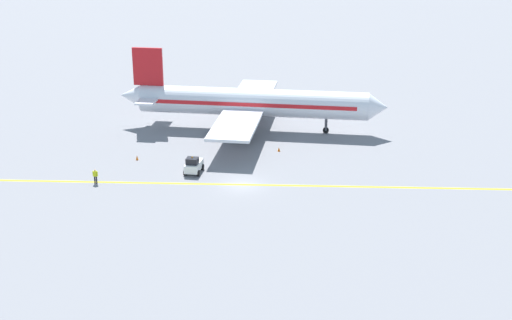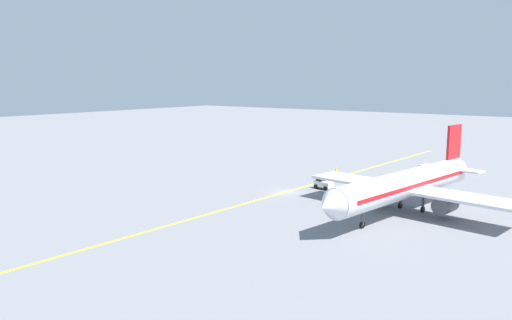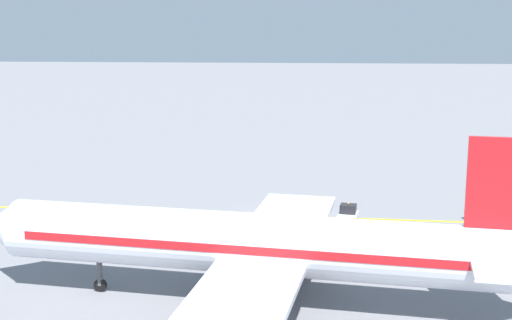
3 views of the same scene
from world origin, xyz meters
name	(u,v)px [view 2 (image 2 of 3)]	position (x,y,z in m)	size (l,w,h in m)	color
ground_plane	(285,192)	(0.00, 0.00, 0.00)	(400.00, 400.00, 0.00)	slate
apron_yellow_centreline	(285,192)	(0.00, 0.00, 0.00)	(0.40, 120.00, 0.01)	yellow
airplane_at_gate	(407,185)	(-19.16, 0.65, 3.71)	(28.45, 35.50, 10.60)	silver
baggage_tug_white	(323,183)	(-3.48, -5.54, 0.90)	(3.22, 2.19, 2.11)	white
ground_crew_worker	(336,172)	(-0.29, -15.84, 0.91)	(0.27, 0.58, 1.68)	#23232D
traffic_cone_near_nose	(366,183)	(-7.64, -12.54, 0.28)	(0.32, 0.32, 0.55)	orange
traffic_cone_mid_apron	(334,206)	(-10.66, 4.24, 0.28)	(0.32, 0.32, 0.55)	orange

